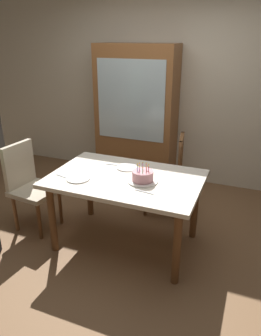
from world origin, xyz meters
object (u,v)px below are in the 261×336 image
dining_table (126,186)px  birthday_cake (143,177)px  plate_near_celebrant (78,179)px  plate_far_side (127,167)px  china_cabinet (136,116)px  chair_upholstered (29,182)px  chair_spindle_back (165,176)px

dining_table → birthday_cake: birthday_cake is taller
plate_near_celebrant → plate_far_side: 0.53m
dining_table → plate_far_side: (-0.07, 0.21, 0.10)m
plate_near_celebrant → china_cabinet: china_cabinet is taller
dining_table → chair_upholstered: chair_upholstered is taller
birthday_cake → plate_far_side: bearing=135.8°
plate_near_celebrant → dining_table: bearing=28.3°
dining_table → plate_far_side: 0.25m
chair_upholstered → china_cabinet: bearing=69.4°
birthday_cake → china_cabinet: 1.74m
chair_spindle_back → chair_upholstered: (-1.27, -0.87, 0.07)m
dining_table → chair_upholstered: (-1.11, -0.08, -0.12)m
dining_table → chair_upholstered: bearing=-176.1°
plate_near_celebrant → chair_spindle_back: (0.56, 1.01, -0.30)m
plate_far_side → china_cabinet: china_cabinet is taller
birthday_cake → plate_far_side: birthday_cake is taller
birthday_cake → plate_far_side: 0.36m
birthday_cake → chair_upholstered: chair_upholstered is taller
plate_far_side → chair_upholstered: 1.10m
plate_far_side → chair_spindle_back: (0.24, 0.59, -0.30)m
birthday_cake → chair_spindle_back: bearing=91.4°
birthday_cake → plate_near_celebrant: size_ratio=1.27×
chair_upholstered → dining_table: bearing=3.9°
plate_near_celebrant → china_cabinet: (-0.10, 1.77, 0.20)m
dining_table → birthday_cake: (0.19, -0.04, 0.15)m
chair_spindle_back → chair_upholstered: same height
chair_spindle_back → china_cabinet: bearing=130.9°
chair_spindle_back → plate_near_celebrant: bearing=-119.0°
birthday_cake → china_cabinet: bearing=113.0°
birthday_cake → chair_upholstered: 1.32m
dining_table → chair_upholstered: size_ratio=1.51×
birthday_cake → dining_table: bearing=168.4°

